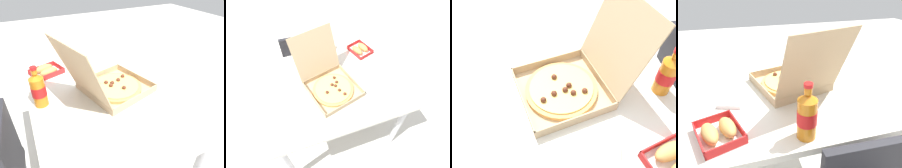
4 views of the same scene
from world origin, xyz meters
TOP-DOWN VIEW (x-y plane):
  - ground_plane at (0.00, 0.00)m, footprint 10.00×10.00m
  - dining_table at (0.00, 0.00)m, footprint 1.10×0.83m
  - pizza_box_open at (-0.02, -0.03)m, footprint 0.44×0.54m
  - bread_side_box at (0.35, 0.26)m, footprint 0.20×0.23m
  - cola_bottle at (0.03, 0.35)m, footprint 0.07×0.07m
  - paper_menu at (-0.37, -0.23)m, footprint 0.23×0.18m
  - napkin_pile at (0.29, 0.03)m, footprint 0.14×0.14m

SIDE VIEW (x-z plane):
  - ground_plane at x=0.00m, z-range 0.00..0.00m
  - dining_table at x=0.00m, z-range 0.28..1.02m
  - paper_menu at x=-0.37m, z-range 0.74..0.74m
  - napkin_pile at x=0.29m, z-range 0.74..0.76m
  - bread_side_box at x=0.35m, z-range 0.74..0.79m
  - pizza_box_open at x=-0.02m, z-range 0.61..0.97m
  - cola_bottle at x=0.03m, z-range 0.72..0.94m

